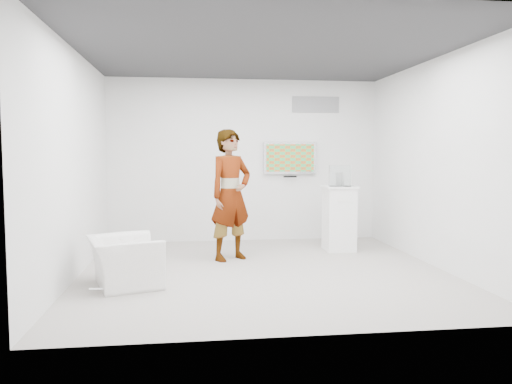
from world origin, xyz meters
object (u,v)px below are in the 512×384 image
tv (290,158)px  person (231,195)px  floor_uplight (333,233)px  armchair (125,261)px  pedestal (339,218)px

tv → person: bearing=-127.3°
tv → person: (-1.24, -1.63, -0.55)m
person → floor_uplight: (2.07, 1.55, -0.88)m
person → armchair: size_ratio=2.15×
person → floor_uplight: 2.73m
armchair → floor_uplight: bearing=-67.5°
person → pedestal: bearing=-17.3°
pedestal → floor_uplight: bearing=79.4°
armchair → pedestal: 3.78m
tv → armchair: size_ratio=1.08×
floor_uplight → person: bearing=-143.1°
armchair → pedestal: pedestal is taller
tv → pedestal: bearing=-61.1°
pedestal → floor_uplight: (0.20, 1.05, -0.42)m
tv → floor_uplight: size_ratio=4.10×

